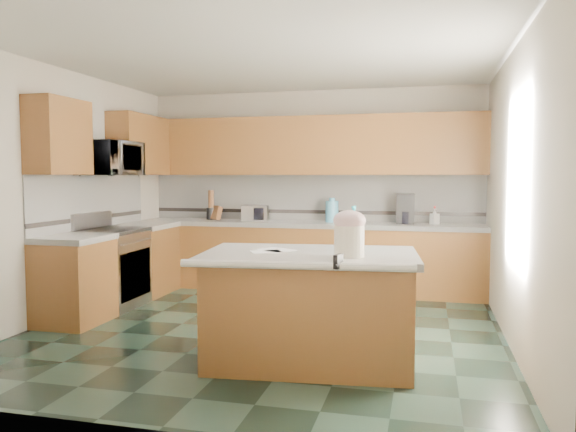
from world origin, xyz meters
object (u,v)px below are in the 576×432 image
(island_base, at_px, (310,311))
(treat_jar, at_px, (349,241))
(toaster_oven, at_px, (255,213))
(soap_bottle_island, at_px, (354,228))
(coffee_maker, at_px, (406,209))
(island_top, at_px, (310,256))
(knife_block, at_px, (217,213))

(island_base, height_order, treat_jar, treat_jar)
(treat_jar, bearing_deg, toaster_oven, 95.18)
(toaster_oven, bearing_deg, soap_bottle_island, -68.74)
(treat_jar, distance_m, coffee_maker, 3.14)
(island_top, distance_m, knife_block, 3.51)
(toaster_oven, height_order, coffee_maker, coffee_maker)
(island_top, bearing_deg, toaster_oven, 109.49)
(island_base, bearing_deg, soap_bottle_island, 30.35)
(island_top, relative_size, knife_block, 8.97)
(treat_jar, relative_size, knife_block, 1.26)
(toaster_oven, bearing_deg, coffee_maker, -10.33)
(island_base, distance_m, coffee_maker, 3.10)
(treat_jar, distance_m, knife_block, 3.84)
(island_base, xyz_separation_m, island_top, (0.00, 0.00, 0.46))
(island_base, distance_m, island_top, 0.46)
(island_base, relative_size, coffee_maker, 4.20)
(knife_block, height_order, coffee_maker, coffee_maker)
(island_base, bearing_deg, knife_block, 117.84)
(knife_block, bearing_deg, island_top, -33.28)
(coffee_maker, bearing_deg, knife_block, 179.39)
(treat_jar, height_order, knife_block, treat_jar)
(island_base, relative_size, soap_bottle_island, 4.39)
(island_top, xyz_separation_m, soap_bottle_island, (0.33, 0.24, 0.21))
(island_top, bearing_deg, island_base, 174.26)
(knife_block, bearing_deg, island_base, -33.28)
(island_top, xyz_separation_m, treat_jar, (0.34, -0.17, 0.15))
(knife_block, bearing_deg, toaster_oven, 23.14)
(island_base, distance_m, toaster_oven, 3.28)
(soap_bottle_island, relative_size, coffee_maker, 0.96)
(island_base, height_order, coffee_maker, coffee_maker)
(knife_block, xyz_separation_m, toaster_oven, (0.56, 0.00, 0.01))
(treat_jar, distance_m, toaster_oven, 3.54)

